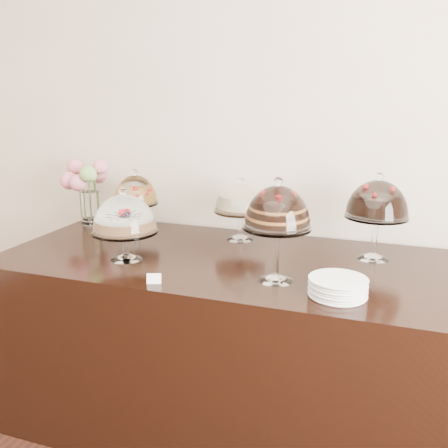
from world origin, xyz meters
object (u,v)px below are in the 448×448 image
(cake_stand_cheesecake, at_px, (240,201))
(plate_stack, at_px, (338,287))
(cake_stand_sugar_sponge, at_px, (124,217))
(display_counter, at_px, (227,341))
(flower_vase, at_px, (86,184))
(cake_stand_choco_layer, at_px, (278,211))
(cake_stand_fruit_tart, at_px, (135,193))
(cake_stand_dark_choco, at_px, (377,202))

(cake_stand_cheesecake, height_order, plate_stack, cake_stand_cheesecake)
(cake_stand_sugar_sponge, xyz_separation_m, cake_stand_cheesecake, (0.41, 0.50, 0.01))
(display_counter, distance_m, plate_stack, 0.80)
(flower_vase, bearing_deg, cake_stand_cheesecake, -0.64)
(flower_vase, bearing_deg, cake_stand_choco_layer, -22.82)
(cake_stand_sugar_sponge, distance_m, cake_stand_fruit_tart, 0.51)
(cake_stand_cheesecake, xyz_separation_m, cake_stand_fruit_tart, (-0.62, -0.03, 0.01))
(display_counter, height_order, cake_stand_cheesecake, cake_stand_cheesecake)
(cake_stand_choco_layer, bearing_deg, cake_stand_sugar_sponge, 177.53)
(display_counter, distance_m, cake_stand_choco_layer, 0.84)
(cake_stand_cheesecake, relative_size, flower_vase, 0.87)
(cake_stand_choco_layer, relative_size, plate_stack, 1.99)
(display_counter, relative_size, flower_vase, 5.58)
(cake_stand_choco_layer, bearing_deg, cake_stand_cheesecake, 121.55)
(cake_stand_fruit_tart, distance_m, flower_vase, 0.36)
(cake_stand_fruit_tart, bearing_deg, plate_stack, -25.80)
(cake_stand_dark_choco, height_order, plate_stack, cake_stand_dark_choco)
(display_counter, bearing_deg, cake_stand_cheesecake, 96.56)
(cake_stand_dark_choco, bearing_deg, cake_stand_sugar_sponge, -160.02)
(cake_stand_cheesecake, bearing_deg, cake_stand_choco_layer, -58.45)
(cake_stand_sugar_sponge, distance_m, flower_vase, 0.76)
(display_counter, relative_size, cake_stand_fruit_tart, 6.14)
(cake_stand_cheesecake, xyz_separation_m, cake_stand_dark_choco, (0.70, -0.10, 0.06))
(flower_vase, bearing_deg, cake_stand_sugar_sponge, -42.61)
(plate_stack, bearing_deg, cake_stand_dark_choco, 78.71)
(display_counter, relative_size, cake_stand_cheesecake, 6.44)
(cake_stand_choco_layer, distance_m, cake_stand_fruit_tart, 1.07)
(display_counter, bearing_deg, cake_stand_dark_choco, 18.09)
(cake_stand_choco_layer, height_order, flower_vase, cake_stand_choco_layer)
(cake_stand_choco_layer, distance_m, plate_stack, 0.39)
(cake_stand_choco_layer, relative_size, cake_stand_dark_choco, 1.07)
(cake_stand_sugar_sponge, height_order, cake_stand_choco_layer, cake_stand_choco_layer)
(display_counter, xyz_separation_m, cake_stand_fruit_tart, (-0.65, 0.28, 0.67))
(display_counter, distance_m, cake_stand_cheesecake, 0.74)
(plate_stack, bearing_deg, cake_stand_sugar_sponge, 173.47)
(cake_stand_choco_layer, relative_size, flower_vase, 1.13)
(display_counter, xyz_separation_m, plate_stack, (0.56, -0.30, 0.49))
(cake_stand_sugar_sponge, xyz_separation_m, plate_stack, (1.01, -0.12, -0.17))
(cake_stand_cheesecake, bearing_deg, cake_stand_fruit_tart, -176.92)
(cake_stand_dark_choco, height_order, cake_stand_fruit_tart, cake_stand_dark_choco)
(display_counter, height_order, cake_stand_choco_layer, cake_stand_choco_layer)
(cake_stand_choco_layer, relative_size, cake_stand_cheesecake, 1.30)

